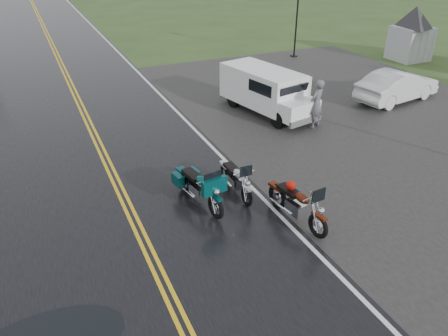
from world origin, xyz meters
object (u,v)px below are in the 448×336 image
object	(u,v)px
motorcycle_teal	(216,198)
person_at_van	(316,104)
motorcycle_red	(319,217)
visitor_center	(415,20)
lamp_post_far_right	(296,23)
motorcycle_silver	(247,189)
sedan_white	(397,86)
van_white	(279,106)

from	to	relation	value
motorcycle_teal	person_at_van	xyz separation A→B (m)	(6.30, 4.34, 0.29)
motorcycle_red	motorcycle_teal	world-z (taller)	motorcycle_teal
visitor_center	lamp_post_far_right	world-z (taller)	visitor_center
motorcycle_red	motorcycle_silver	bearing A→B (deg)	107.81
person_at_van	sedan_white	size ratio (longest dim) A/B	0.45
visitor_center	motorcycle_teal	distance (m)	21.06
person_at_van	motorcycle_red	bearing A→B (deg)	30.54
motorcycle_red	sedan_white	bearing A→B (deg)	29.97
motorcycle_red	person_at_van	size ratio (longest dim) A/B	1.18
sedan_white	motorcycle_silver	bearing A→B (deg)	106.98
motorcycle_teal	motorcycle_silver	bearing A→B (deg)	1.36
visitor_center	motorcycle_silver	distance (m)	20.05
visitor_center	motorcycle_teal	bearing A→B (deg)	-148.47
motorcycle_red	person_at_van	bearing A→B (deg)	48.38
motorcycle_teal	van_white	bearing A→B (deg)	35.09
motorcycle_red	lamp_post_far_right	size ratio (longest dim) A/B	0.55
lamp_post_far_right	visitor_center	bearing A→B (deg)	-29.81
sedan_white	lamp_post_far_right	distance (m)	9.20
motorcycle_red	visitor_center	bearing A→B (deg)	31.72
visitor_center	motorcycle_silver	size ratio (longest dim) A/B	7.68
motorcycle_red	motorcycle_teal	distance (m)	2.79
visitor_center	person_at_van	world-z (taller)	visitor_center
van_white	motorcycle_red	bearing A→B (deg)	-124.65
person_at_van	lamp_post_far_right	xyz separation A→B (m)	(5.47, 10.15, 1.12)
motorcycle_red	sedan_white	xyz separation A→B (m)	(9.55, 7.29, 0.03)
motorcycle_red	lamp_post_far_right	bearing A→B (deg)	51.96
motorcycle_red	van_white	xyz separation A→B (m)	(2.83, 6.76, 0.28)
person_at_van	sedan_white	bearing A→B (deg)	166.06
sedan_white	lamp_post_far_right	size ratio (longest dim) A/B	1.04
motorcycle_red	motorcycle_teal	bearing A→B (deg)	130.04
motorcycle_teal	sedan_white	bearing A→B (deg)	15.12
van_white	sedan_white	xyz separation A→B (m)	(6.72, 0.53, -0.25)
motorcycle_teal	motorcycle_silver	world-z (taller)	motorcycle_teal
sedan_white	motorcycle_teal	bearing A→B (deg)	105.71
motorcycle_teal	van_white	world-z (taller)	van_white
motorcycle_red	van_white	world-z (taller)	van_white
motorcycle_red	sedan_white	distance (m)	12.02
motorcycle_red	motorcycle_silver	size ratio (longest dim) A/B	1.12
visitor_center	person_at_van	xyz separation A→B (m)	(-11.60, -6.64, -1.41)
motorcycle_teal	sedan_white	distance (m)	12.80
visitor_center	motorcycle_red	distance (m)	20.48
motorcycle_silver	van_white	world-z (taller)	van_white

